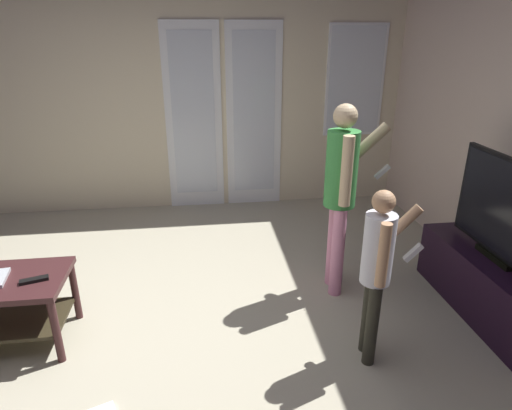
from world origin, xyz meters
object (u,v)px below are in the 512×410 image
at_px(flat_screen_tv, 505,211).
at_px(tv_remote_black, 34,280).
at_px(person_child, 378,263).
at_px(tv_stand, 489,286).
at_px(person_adult, 342,185).

height_order(flat_screen_tv, tv_remote_black, flat_screen_tv).
bearing_deg(tv_remote_black, person_child, -27.92).
xyz_separation_m(person_child, tv_remote_black, (-2.11, 0.39, -0.18)).
xyz_separation_m(tv_stand, person_adult, (-1.02, 0.48, 0.68)).
distance_m(flat_screen_tv, tv_remote_black, 3.17).
height_order(person_adult, person_child, person_adult).
bearing_deg(flat_screen_tv, person_child, -161.61).
bearing_deg(tv_remote_black, tv_stand, -18.32).
relative_size(flat_screen_tv, tv_remote_black, 5.97).
height_order(person_adult, tv_remote_black, person_adult).
height_order(tv_stand, flat_screen_tv, flat_screen_tv).
relative_size(person_adult, tv_remote_black, 8.87).
relative_size(flat_screen_tv, person_adult, 0.67).
bearing_deg(tv_remote_black, flat_screen_tv, -18.25).
height_order(person_child, tv_remote_black, person_child).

